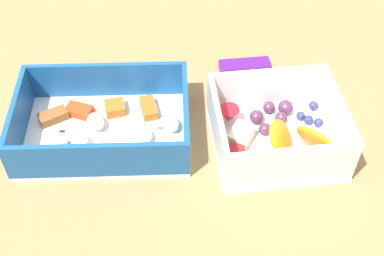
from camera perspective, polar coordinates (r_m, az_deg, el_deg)
name	(u,v)px	position (r cm, az deg, el deg)	size (l,w,h in cm)	color
table_surface	(203,149)	(62.45, 1.29, -2.38)	(80.00, 80.00, 2.00)	#9E7547
pasta_container	(107,125)	(62.20, -9.46, 0.34)	(21.17, 14.98, 5.65)	white
fruit_bowl	(279,131)	(60.96, 9.72, -0.31)	(16.43, 15.12, 6.31)	white
candy_bar	(247,67)	(71.30, 6.18, 6.84)	(7.00, 2.40, 1.20)	#51197A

